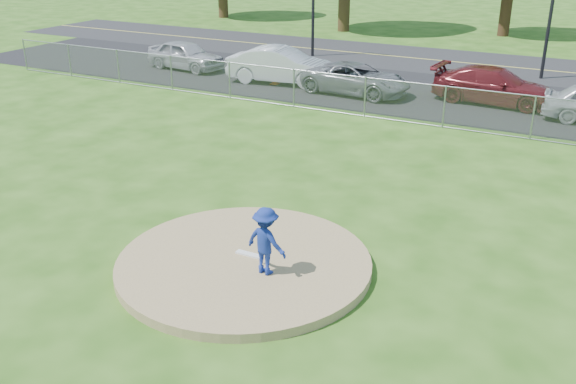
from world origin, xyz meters
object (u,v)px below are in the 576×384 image
at_px(pitcher, 266,241).
at_px(parked_car_darkred, 494,86).
at_px(parked_car_gray, 356,79).
at_px(parked_car_white, 282,65).
at_px(parked_car_silver, 186,55).
at_px(traffic_cone, 275,77).

bearing_deg(pitcher, parked_car_darkred, -85.10).
distance_m(pitcher, parked_car_gray, 15.97).
height_order(pitcher, parked_car_darkred, pitcher).
height_order(parked_car_white, parked_car_gray, parked_car_white).
distance_m(parked_car_silver, parked_car_darkred, 14.98).
bearing_deg(parked_car_silver, pitcher, -132.82).
bearing_deg(parked_car_darkred, parked_car_gray, 105.94).
bearing_deg(parked_car_gray, parked_car_white, 89.95).
xyz_separation_m(pitcher, parked_car_white, (-8.09, 15.68, -0.10)).
bearing_deg(parked_car_silver, parked_car_white, -87.74).
height_order(pitcher, parked_car_gray, pitcher).
bearing_deg(pitcher, parked_car_gray, -65.22).
height_order(parked_car_silver, parked_car_darkred, parked_car_darkred).
distance_m(parked_car_silver, parked_car_gray, 9.47).
distance_m(pitcher, parked_car_white, 17.64).
relative_size(pitcher, parked_car_silver, 0.35).
bearing_deg(parked_car_white, parked_car_darkred, -92.39).
height_order(traffic_cone, parked_car_white, parked_car_white).
bearing_deg(pitcher, parked_car_white, -53.62).
bearing_deg(parked_car_white, pitcher, -160.26).
bearing_deg(parked_car_white, parked_car_silver, 78.01).
xyz_separation_m(parked_car_silver, parked_car_gray, (9.44, -0.75, -0.06)).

